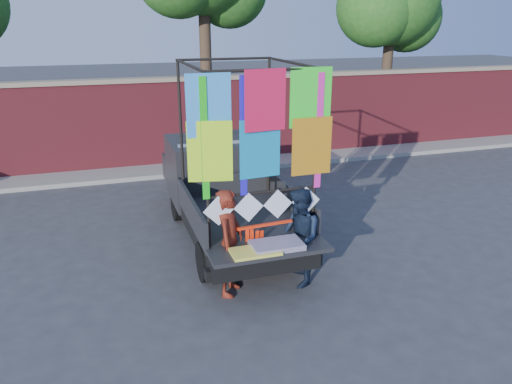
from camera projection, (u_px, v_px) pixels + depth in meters
name	position (u px, v px, depth m)	size (l,w,h in m)	color
ground	(255.00, 267.00, 8.87)	(90.00, 90.00, 0.00)	#38383A
brick_wall	(183.00, 121.00, 14.73)	(30.00, 0.45, 2.61)	maroon
curb	(189.00, 168.00, 14.52)	(30.00, 1.20, 0.12)	gray
tree_right	(394.00, 1.00, 16.79)	(4.20, 3.30, 6.62)	#38281C
pickup_truck	(221.00, 186.00, 10.35)	(2.22, 5.57, 3.51)	black
woman	(230.00, 243.00, 7.77)	(0.63, 0.42, 1.74)	maroon
man	(299.00, 237.00, 8.06)	(0.81, 0.63, 1.66)	#141F33
streamer_bundle	(259.00, 237.00, 7.85)	(0.93, 0.12, 0.64)	#FF2E0D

